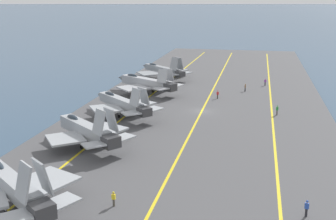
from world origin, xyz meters
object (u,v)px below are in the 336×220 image
object	(u,v)px
crew_purple_vest	(265,82)
parked_jet_second	(86,130)
crew_blue_vest	(307,208)
crew_red_vest	(218,94)
parked_jet_fifth	(163,70)
crew_yellow_vest	(114,198)
parked_jet_nearest	(13,185)
parked_jet_third	(122,103)
crew_green_vest	(277,110)
crew_brown_vest	(245,87)
parked_jet_fourth	(146,83)

from	to	relation	value
crew_purple_vest	parked_jet_second	bearing A→B (deg)	151.94
parked_jet_second	crew_blue_vest	distance (m)	32.39
crew_blue_vest	crew_red_vest	bearing A→B (deg)	15.90
parked_jet_fifth	crew_yellow_vest	size ratio (longest dim) A/B	9.51
parked_jet_nearest	parked_jet_fifth	distance (m)	70.48
crew_purple_vest	crew_yellow_vest	xyz separation A→B (m)	(-64.17, 15.64, -0.02)
parked_jet_fifth	crew_red_vest	xyz separation A→B (m)	(-19.02, -16.10, -1.30)
parked_jet_second	crew_yellow_vest	size ratio (longest dim) A/B	9.07
parked_jet_nearest	parked_jet_fifth	bearing A→B (deg)	0.54
parked_jet_second	parked_jet_third	xyz separation A→B (m)	(15.76, -0.19, -0.02)
parked_jet_nearest	parked_jet_second	bearing A→B (deg)	0.67
crew_green_vest	crew_yellow_vest	bearing A→B (deg)	155.48
parked_jet_second	crew_red_vest	xyz separation A→B (m)	(32.38, -15.65, -1.45)
parked_jet_fifth	crew_yellow_vest	world-z (taller)	parked_jet_fifth
parked_jet_second	crew_blue_vest	xyz separation A→B (m)	(-14.41, -28.98, -1.43)
parked_jet_nearest	crew_red_vest	xyz separation A→B (m)	(51.46, -15.43, -1.69)
crew_brown_vest	crew_yellow_vest	distance (m)	57.99
parked_jet_second	crew_red_vest	world-z (taller)	parked_jet_second
parked_jet_second	crew_brown_vest	distance (m)	45.68
parked_jet_second	crew_purple_vest	xyz separation A→B (m)	(47.80, -25.48, -1.47)
parked_jet_fifth	crew_brown_vest	bearing A→B (deg)	-116.83
parked_jet_second	parked_jet_third	distance (m)	15.76
parked_jet_second	parked_jet_fifth	size ratio (longest dim) A/B	0.95
parked_jet_fourth	crew_yellow_vest	bearing A→B (deg)	-168.56
parked_jet_nearest	parked_jet_second	size ratio (longest dim) A/B	1.03
crew_purple_vest	crew_green_vest	xyz separation A→B (m)	(-25.69, -1.92, 0.08)
parked_jet_nearest	parked_jet_fifth	xyz separation A→B (m)	(70.48, 0.67, -0.39)
crew_green_vest	crew_blue_vest	bearing A→B (deg)	-177.52
parked_jet_fourth	crew_brown_vest	xyz separation A→B (m)	(6.36, -21.43, -1.42)
crew_brown_vest	crew_green_vest	size ratio (longest dim) A/B	0.95
parked_jet_third	crew_red_vest	world-z (taller)	parked_jet_third
parked_jet_fifth	crew_green_vest	bearing A→B (deg)	-136.45
crew_brown_vest	crew_yellow_vest	xyz separation A→B (m)	(-56.90, 11.20, -0.05)
parked_jet_fifth	crew_green_vest	world-z (taller)	parked_jet_fifth
crew_yellow_vest	crew_green_vest	xyz separation A→B (m)	(38.48, -17.56, 0.11)
crew_yellow_vest	crew_blue_vest	bearing A→B (deg)	-84.13
parked_jet_fourth	crew_green_vest	bearing A→B (deg)	-113.47
parked_jet_third	crew_blue_vest	size ratio (longest dim) A/B	8.87
crew_blue_vest	parked_jet_second	bearing A→B (deg)	63.57
crew_purple_vest	crew_red_vest	xyz separation A→B (m)	(-15.42, 9.82, 0.02)
parked_jet_third	parked_jet_fourth	size ratio (longest dim) A/B	0.93
crew_yellow_vest	parked_jet_fourth	bearing A→B (deg)	11.44
parked_jet_second	crew_brown_vest	world-z (taller)	parked_jet_second
crew_blue_vest	parked_jet_third	bearing A→B (deg)	43.66
parked_jet_fourth	crew_blue_vest	bearing A→B (deg)	-148.84
parked_jet_nearest	crew_green_vest	size ratio (longest dim) A/B	8.36
parked_jet_fourth	crew_yellow_vest	world-z (taller)	parked_jet_fourth
crew_brown_vest	parked_jet_nearest	bearing A→B (deg)	160.75
crew_purple_vest	crew_red_vest	distance (m)	18.29
parked_jet_fourth	crew_green_vest	xyz separation A→B (m)	(-12.06, -27.78, -1.37)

